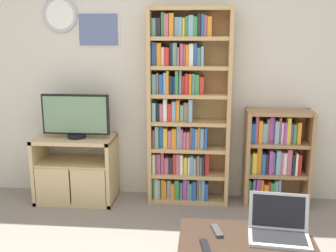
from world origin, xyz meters
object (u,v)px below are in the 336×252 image
(television, at_px, (76,116))
(remote_far_from_laptop, at_px, (205,247))
(coffee_table, at_px, (246,248))
(tv_stand, at_px, (76,169))
(bookshelf_short, at_px, (274,157))
(remote_near_laptop, at_px, (217,231))
(laptop, at_px, (279,227))
(bookshelf_tall, at_px, (184,111))

(television, relative_size, remote_far_from_laptop, 4.02)
(coffee_table, bearing_deg, tv_stand, 137.03)
(coffee_table, bearing_deg, bookshelf_short, 74.79)
(television, height_order, remote_near_laptop, television)
(tv_stand, bearing_deg, coffee_table, -42.97)
(coffee_table, xyz_separation_m, laptop, (0.20, 0.07, 0.11))
(bookshelf_tall, bearing_deg, remote_near_laptop, -79.03)
(bookshelf_tall, xyz_separation_m, bookshelf_short, (0.89, -0.01, -0.45))
(tv_stand, distance_m, laptop, 2.25)
(television, bearing_deg, laptop, -38.61)
(bookshelf_tall, bearing_deg, bookshelf_short, -0.62)
(bookshelf_tall, relative_size, remote_near_laptop, 11.56)
(bookshelf_short, bearing_deg, tv_stand, -176.89)
(television, height_order, bookshelf_tall, bookshelf_tall)
(television, distance_m, coffee_table, 2.16)
(tv_stand, xyz_separation_m, remote_far_from_laptop, (1.30, -1.57, 0.11))
(bookshelf_tall, xyz_separation_m, remote_far_from_laptop, (0.21, -1.69, -0.49))
(bookshelf_short, height_order, laptop, bookshelf_short)
(bookshelf_short, relative_size, laptop, 2.44)
(bookshelf_tall, height_order, laptop, bookshelf_tall)
(television, distance_m, bookshelf_tall, 1.07)
(remote_near_laptop, xyz_separation_m, remote_far_from_laptop, (-0.07, -0.20, 0.00))
(tv_stand, xyz_separation_m, bookshelf_short, (1.98, 0.11, 0.15))
(television, relative_size, laptop, 1.70)
(television, bearing_deg, remote_far_from_laptop, -50.91)
(television, height_order, bookshelf_short, television)
(bookshelf_tall, height_order, remote_near_laptop, bookshelf_tall)
(remote_near_laptop, height_order, remote_far_from_laptop, same)
(bookshelf_short, height_order, remote_far_from_laptop, bookshelf_short)
(laptop, bearing_deg, remote_near_laptop, -177.48)
(coffee_table, height_order, remote_far_from_laptop, remote_far_from_laptop)
(bookshelf_tall, height_order, coffee_table, bookshelf_tall)
(bookshelf_short, bearing_deg, bookshelf_tall, 179.38)
(television, distance_m, bookshelf_short, 1.99)
(laptop, distance_m, remote_near_laptop, 0.39)
(tv_stand, distance_m, remote_near_laptop, 1.94)
(tv_stand, bearing_deg, remote_near_laptop, -44.78)
(remote_near_laptop, bearing_deg, television, 121.26)
(laptop, xyz_separation_m, remote_far_from_laptop, (-0.46, -0.19, -0.05))
(coffee_table, height_order, remote_near_laptop, remote_near_laptop)
(coffee_table, bearing_deg, laptop, 18.24)
(television, height_order, coffee_table, television)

